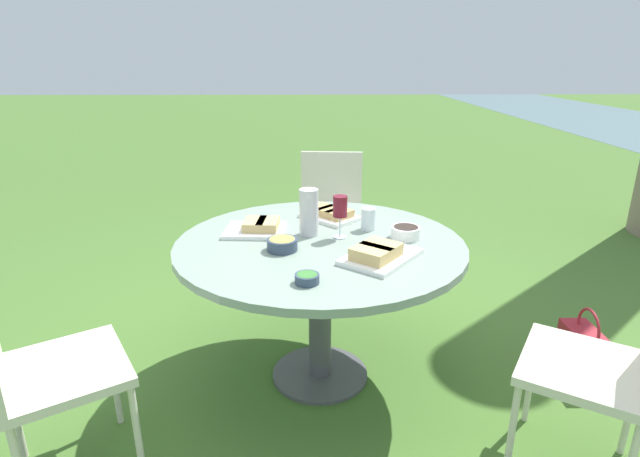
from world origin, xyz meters
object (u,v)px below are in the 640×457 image
at_px(water_pitcher, 309,212).
at_px(chair_far_back, 35,360).
at_px(chair_near_right, 331,205).
at_px(dining_table, 320,260).
at_px(handbag, 583,352).
at_px(chair_near_left, 613,357).
at_px(wine_glass, 340,208).

bearing_deg(water_pitcher, chair_far_back, -53.19).
bearing_deg(chair_far_back, chair_near_right, 149.68).
relative_size(dining_table, handbag, 3.62).
distance_m(dining_table, chair_far_back, 1.20).
bearing_deg(dining_table, chair_near_left, 57.30).
height_order(dining_table, chair_far_back, chair_far_back).
bearing_deg(chair_near_right, chair_near_left, 25.58).
bearing_deg(water_pitcher, dining_table, 30.43).
distance_m(chair_near_right, handbag, 1.82).
distance_m(dining_table, wine_glass, 0.26).
relative_size(chair_far_back, handbag, 2.42).
bearing_deg(handbag, dining_table, -90.86).
xyz_separation_m(chair_near_right, water_pitcher, (1.18, -0.15, 0.31)).
relative_size(chair_far_back, wine_glass, 4.41).
bearing_deg(dining_table, handbag, 89.14).
height_order(dining_table, water_pitcher, water_pitcher).
xyz_separation_m(chair_far_back, wine_glass, (-0.67, 1.10, 0.35)).
xyz_separation_m(chair_near_right, handbag, (1.29, 1.22, -0.40)).
height_order(dining_table, chair_near_right, chair_near_right).
xyz_separation_m(dining_table, water_pitcher, (-0.09, -0.05, 0.21)).
relative_size(dining_table, wine_glass, 6.59).
xyz_separation_m(dining_table, chair_near_left, (0.66, 1.02, -0.11)).
height_order(chair_near_left, water_pitcher, water_pitcher).
height_order(chair_far_back, handbag, chair_far_back).
height_order(chair_near_left, handbag, chair_near_left).
height_order(chair_near_right, handbag, chair_near_right).
relative_size(chair_near_right, handbag, 2.42).
bearing_deg(chair_near_right, wine_glass, -0.36).
distance_m(chair_far_back, wine_glass, 1.34).
distance_m(chair_near_left, chair_far_back, 2.03).
bearing_deg(chair_near_left, water_pitcher, -124.67).
bearing_deg(dining_table, wine_glass, 113.38).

